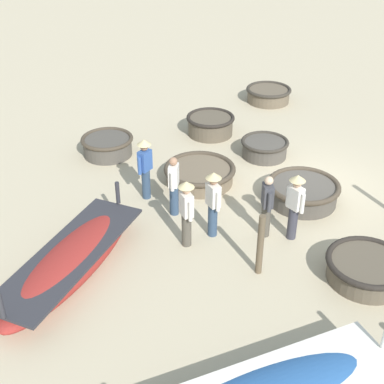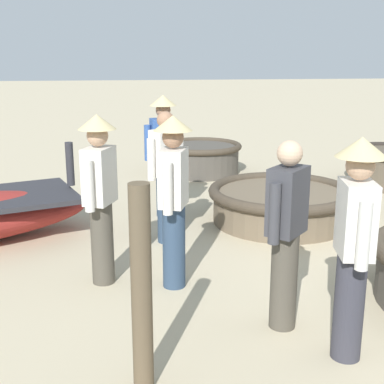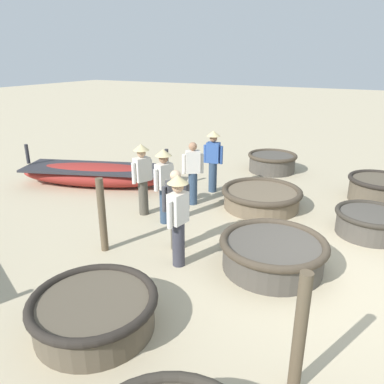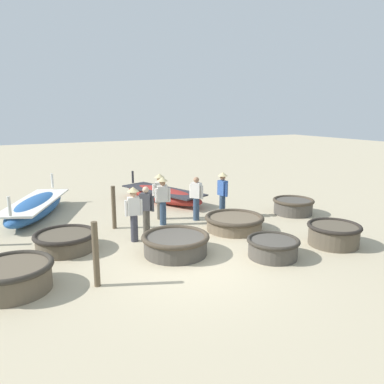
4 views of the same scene
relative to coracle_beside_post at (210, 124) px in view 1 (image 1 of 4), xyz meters
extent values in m
plane|color=#BCAD8C|center=(-4.33, 0.67, -0.34)|extent=(80.00, 80.00, 0.00)
cylinder|color=brown|center=(0.00, 0.00, -0.05)|extent=(1.42, 1.42, 0.57)
torus|color=#28231E|center=(0.00, 0.00, 0.23)|extent=(1.54, 1.54, 0.11)
cylinder|color=brown|center=(-7.02, 3.16, -0.11)|extent=(1.60, 1.60, 0.46)
torus|color=#28231E|center=(-7.02, 3.16, 0.12)|extent=(1.73, 1.73, 0.13)
cylinder|color=#4C473F|center=(1.31, 3.15, -0.08)|extent=(1.43, 1.43, 0.52)
torus|color=#42382B|center=(1.31, 3.15, 0.18)|extent=(1.54, 1.54, 0.11)
cylinder|color=brown|center=(0.26, -3.53, -0.11)|extent=(1.51, 1.51, 0.46)
torus|color=#332D26|center=(0.26, -3.53, 0.12)|extent=(1.64, 1.64, 0.12)
cylinder|color=#4C473F|center=(-4.40, 1.47, -0.09)|extent=(1.72, 1.72, 0.49)
torus|color=#42382B|center=(-4.40, 1.47, 0.15)|extent=(1.86, 1.86, 0.14)
cylinder|color=#4C473F|center=(-2.18, 0.07, -0.11)|extent=(1.31, 1.31, 0.47)
torus|color=#332D26|center=(-2.18, 0.07, 0.13)|extent=(1.41, 1.41, 0.10)
cylinder|color=brown|center=(-1.79, 2.51, -0.13)|extent=(1.80, 1.80, 0.42)
torus|color=#42382B|center=(-1.79, 2.51, 0.08)|extent=(1.95, 1.95, 0.14)
ellipsoid|color=maroon|center=(-2.35, 7.18, -0.03)|extent=(2.62, 4.58, 0.62)
cube|color=#2D2D33|center=(-2.35, 7.18, 0.17)|extent=(2.55, 4.27, 0.06)
cylinder|color=#2D2D33|center=(-3.03, 9.10, 0.51)|extent=(0.10, 0.10, 0.56)
cylinder|color=#2D2D33|center=(-1.67, 5.26, 0.51)|extent=(0.10, 0.10, 0.56)
cylinder|color=#2D425B|center=(-2.37, 4.09, 0.07)|extent=(0.22, 0.22, 0.82)
cube|color=silver|center=(-2.37, 4.09, 0.75)|extent=(0.38, 0.40, 0.54)
sphere|color=#A37556|center=(-2.37, 4.09, 1.13)|extent=(0.20, 0.20, 0.20)
cylinder|color=silver|center=(-2.24, 3.91, 0.70)|extent=(0.09, 0.09, 0.48)
cylinder|color=silver|center=(-2.49, 4.27, 0.70)|extent=(0.09, 0.09, 0.48)
cylinder|color=#4C473D|center=(-3.46, 4.81, 0.07)|extent=(0.22, 0.22, 0.82)
cube|color=silver|center=(-3.46, 4.81, 0.75)|extent=(0.40, 0.34, 0.54)
sphere|color=tan|center=(-3.46, 4.81, 1.13)|extent=(0.20, 0.20, 0.20)
cylinder|color=silver|center=(-3.66, 4.90, 0.70)|extent=(0.09, 0.09, 0.48)
cylinder|color=silver|center=(-3.26, 4.72, 0.70)|extent=(0.09, 0.09, 0.48)
cone|color=#D1BC84|center=(-3.46, 4.81, 1.26)|extent=(0.36, 0.36, 0.14)
cylinder|color=#2D425B|center=(-3.64, 4.12, 0.07)|extent=(0.22, 0.22, 0.82)
cube|color=silver|center=(-3.64, 4.12, 0.75)|extent=(0.39, 0.32, 0.54)
sphere|color=#A37556|center=(-3.64, 4.12, 1.13)|extent=(0.20, 0.20, 0.20)
cylinder|color=silver|center=(-3.85, 4.20, 0.70)|extent=(0.09, 0.09, 0.48)
cylinder|color=silver|center=(-3.43, 4.05, 0.70)|extent=(0.09, 0.09, 0.48)
cone|color=#D1BC84|center=(-3.64, 4.12, 1.26)|extent=(0.36, 0.36, 0.14)
cylinder|color=#2D425B|center=(-1.31, 4.03, 0.07)|extent=(0.22, 0.22, 0.82)
cube|color=#33569E|center=(-1.31, 4.03, 0.75)|extent=(0.27, 0.37, 0.54)
sphere|color=#A37556|center=(-1.31, 4.03, 1.13)|extent=(0.20, 0.20, 0.20)
cylinder|color=#33569E|center=(-1.34, 4.25, 0.70)|extent=(0.09, 0.09, 0.48)
cylinder|color=#33569E|center=(-1.27, 3.82, 0.70)|extent=(0.09, 0.09, 0.48)
cone|color=#D1BC84|center=(-1.31, 4.03, 1.26)|extent=(0.36, 0.36, 0.14)
cylinder|color=#4C473D|center=(-4.55, 3.31, 0.07)|extent=(0.22, 0.22, 0.82)
cube|color=#3D3D42|center=(-4.55, 3.31, 0.75)|extent=(0.40, 0.39, 0.54)
sphere|color=#DBB28E|center=(-4.55, 3.31, 1.13)|extent=(0.20, 0.20, 0.20)
cylinder|color=#3D3D42|center=(-4.38, 3.16, 0.70)|extent=(0.09, 0.09, 0.48)
cylinder|color=#3D3D42|center=(-4.71, 3.46, 0.70)|extent=(0.09, 0.09, 0.48)
cylinder|color=#383842|center=(-5.06, 2.97, 0.07)|extent=(0.22, 0.22, 0.82)
cube|color=silver|center=(-5.06, 2.97, 0.75)|extent=(0.37, 0.28, 0.54)
sphere|color=tan|center=(-5.06, 2.97, 1.13)|extent=(0.20, 0.20, 0.20)
cylinder|color=silver|center=(-5.28, 3.01, 0.70)|extent=(0.09, 0.09, 0.48)
cylinder|color=silver|center=(-4.84, 2.93, 0.70)|extent=(0.09, 0.09, 0.48)
cone|color=#D1BC84|center=(-5.06, 2.97, 1.26)|extent=(0.36, 0.36, 0.14)
cylinder|color=brown|center=(-5.24, 4.49, 0.38)|extent=(0.14, 0.14, 1.44)
camera|label=1|loc=(-10.17, 11.93, 7.06)|focal=50.00mm
camera|label=2|loc=(-8.46, 4.57, 1.89)|focal=50.00mm
camera|label=3|loc=(-10.10, 0.07, 3.16)|focal=35.00mm
camera|label=4|loc=(-8.45, -7.31, 3.50)|focal=35.00mm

